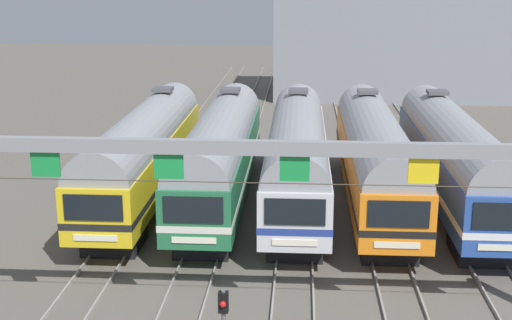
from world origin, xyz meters
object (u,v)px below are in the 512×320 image
commuter_train_yellow (145,150)px  commuter_train_green (220,151)px  catenary_gantry (294,182)px  commuter_train_blue (453,155)px  yard_signal_mast (223,318)px  commuter_train_orange (375,154)px  commuter_train_silver (297,152)px

commuter_train_yellow → commuter_train_green: same height
commuter_train_green → catenary_gantry: size_ratio=0.88×
commuter_train_blue → yard_signal_mast: (-9.54, -16.06, -0.73)m
commuter_train_yellow → commuter_train_orange: size_ratio=1.00×
commuter_train_green → commuter_train_blue: same height
yard_signal_mast → commuter_train_blue: bearing=59.3°
commuter_train_silver → commuter_train_blue: bearing=0.0°
commuter_train_green → commuter_train_orange: size_ratio=1.00×
commuter_train_yellow → commuter_train_blue: 15.26m
commuter_train_orange → catenary_gantry: 14.25m
commuter_train_silver → yard_signal_mast: 16.19m
commuter_train_yellow → commuter_train_green: (3.82, 0.00, 0.00)m
commuter_train_green → commuter_train_silver: 3.82m
commuter_train_yellow → catenary_gantry: catenary_gantry is taller
commuter_train_silver → commuter_train_blue: same height
catenary_gantry → commuter_train_silver: bearing=90.0°
commuter_train_yellow → commuter_train_blue: (15.26, 0.00, 0.00)m
commuter_train_silver → catenary_gantry: 13.73m
commuter_train_yellow → yard_signal_mast: commuter_train_yellow is taller
commuter_train_orange → yard_signal_mast: bearing=-109.6°
commuter_train_silver → commuter_train_yellow: bearing=180.0°
commuter_train_yellow → commuter_train_silver: size_ratio=1.00×
commuter_train_yellow → commuter_train_orange: 11.45m
commuter_train_green → catenary_gantry: catenary_gantry is taller
commuter_train_orange → catenary_gantry: (-3.82, -13.50, 2.53)m
commuter_train_yellow → commuter_train_green: 3.82m
commuter_train_silver → catenary_gantry: size_ratio=0.88×
commuter_train_blue → catenary_gantry: (-7.63, -13.50, 2.53)m
commuter_train_orange → yard_signal_mast: commuter_train_orange is taller
commuter_train_blue → yard_signal_mast: bearing=-120.7°
commuter_train_blue → yard_signal_mast: 18.69m
commuter_train_green → commuter_train_blue: 11.45m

